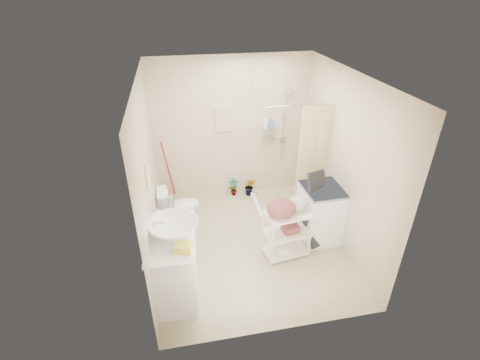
{
  "coord_description": "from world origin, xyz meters",
  "views": [
    {
      "loc": [
        -0.97,
        -4.17,
        3.6
      ],
      "look_at": [
        -0.11,
        0.25,
        1.03
      ],
      "focal_mm": 26.0,
      "sensor_mm": 36.0,
      "label": 1
    }
  ],
  "objects_px": {
    "vanity": "(174,264)",
    "laundry_rack": "(287,230)",
    "washing_machine": "(321,213)",
    "toilet": "(180,206)"
  },
  "relations": [
    {
      "from": "washing_machine",
      "to": "vanity",
      "type": "bearing_deg",
      "value": -164.32
    },
    {
      "from": "vanity",
      "to": "toilet",
      "type": "distance_m",
      "value": 1.5
    },
    {
      "from": "vanity",
      "to": "toilet",
      "type": "xyz_separation_m",
      "value": [
        0.12,
        1.49,
        -0.11
      ]
    },
    {
      "from": "vanity",
      "to": "washing_machine",
      "type": "relative_size",
      "value": 1.15
    },
    {
      "from": "vanity",
      "to": "washing_machine",
      "type": "xyz_separation_m",
      "value": [
        2.3,
        0.72,
        -0.0
      ]
    },
    {
      "from": "washing_machine",
      "to": "laundry_rack",
      "type": "bearing_deg",
      "value": -157.1
    },
    {
      "from": "vanity",
      "to": "washing_machine",
      "type": "height_order",
      "value": "vanity"
    },
    {
      "from": "vanity",
      "to": "laundry_rack",
      "type": "distance_m",
      "value": 1.69
    },
    {
      "from": "toilet",
      "to": "laundry_rack",
      "type": "height_order",
      "value": "laundry_rack"
    },
    {
      "from": "vanity",
      "to": "laundry_rack",
      "type": "relative_size",
      "value": 1.17
    }
  ]
}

